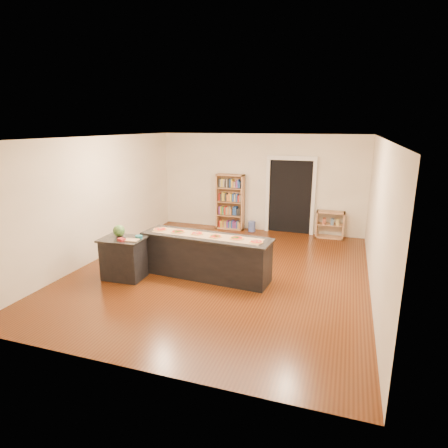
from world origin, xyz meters
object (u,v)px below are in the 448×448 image
(side_counter, at_px, (124,258))
(kitchen_island, at_px, (206,256))
(watermelon, at_px, (119,231))
(waste_bin, at_px, (252,226))
(low_shelf, at_px, (330,225))
(bookshelf, at_px, (230,202))

(side_counter, bearing_deg, kitchen_island, 18.51)
(watermelon, bearing_deg, waste_bin, 66.97)
(watermelon, bearing_deg, low_shelf, 46.47)
(kitchen_island, bearing_deg, low_shelf, 62.84)
(bookshelf, xyz_separation_m, waste_bin, (0.69, -0.07, -0.67))
(side_counter, xyz_separation_m, bookshelf, (0.91, 4.27, 0.39))
(bookshelf, relative_size, low_shelf, 2.20)
(kitchen_island, distance_m, side_counter, 1.67)
(kitchen_island, xyz_separation_m, waste_bin, (0.04, 3.60, -0.30))
(side_counter, distance_m, waste_bin, 4.50)
(kitchen_island, relative_size, watermelon, 11.31)
(side_counter, relative_size, watermelon, 3.61)
(bookshelf, bearing_deg, waste_bin, -6.02)
(side_counter, height_order, waste_bin, side_counter)
(kitchen_island, distance_m, low_shelf, 4.30)
(side_counter, bearing_deg, waste_bin, 66.66)
(bookshelf, distance_m, waste_bin, 0.97)
(bookshelf, bearing_deg, watermelon, -104.09)
(side_counter, bearing_deg, bookshelf, 75.56)
(kitchen_island, bearing_deg, watermelon, -159.19)
(side_counter, xyz_separation_m, low_shelf, (3.82, 4.25, -0.05))
(waste_bin, bearing_deg, side_counter, -110.99)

